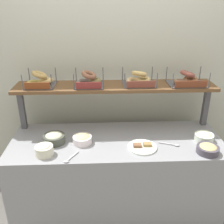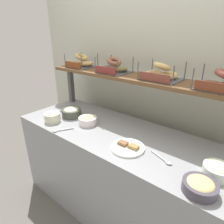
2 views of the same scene
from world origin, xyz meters
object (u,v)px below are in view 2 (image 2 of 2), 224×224
bowl_potato_salad (52,116)px  bagel_basket_cinnamon_raisin (223,83)px  bowl_egg_salad (88,120)px  bagel_basket_plain (161,74)px  serving_plate_white (128,147)px  bowl_hummus (200,186)px  serving_spoon_by_edge (164,160)px  bagel_basket_sesame (81,63)px  bagel_basket_poppy (114,67)px  serving_spoon_near_plate (60,130)px  bowl_scallion_spread (218,170)px  bowl_tuna_salad (72,112)px

bowl_potato_salad → bagel_basket_cinnamon_raisin: 1.41m
bowl_egg_salad → bagel_basket_cinnamon_raisin: bearing=16.9°
bagel_basket_plain → bagel_basket_cinnamon_raisin: bearing=-2.4°
serving_plate_white → bowl_potato_salad: bearing=-175.2°
bowl_hummus → serving_spoon_by_edge: 0.29m
bowl_potato_salad → bagel_basket_cinnamon_raisin: (1.26, 0.46, 0.43)m
bagel_basket_sesame → bagel_basket_poppy: bagel_basket_sesame is taller
serving_spoon_near_plate → bagel_basket_plain: 0.95m
serving_plate_white → serving_spoon_near_plate: size_ratio=1.58×
serving_plate_white → bagel_basket_poppy: 0.76m
bagel_basket_sesame → bowl_egg_salad: bearing=-38.9°
serving_spoon_by_edge → bagel_basket_cinnamon_raisin: size_ratio=0.52×
bowl_scallion_spread → bagel_basket_cinnamon_raisin: (-0.12, 0.30, 0.44)m
serving_spoon_near_plate → bowl_egg_salad: bearing=70.4°
bowl_hummus → bagel_basket_sesame: bagel_basket_sesame is taller
serving_plate_white → bowl_tuna_salad: bearing=170.9°
bowl_potato_salad → serving_spoon_near_plate: 0.23m
bowl_scallion_spread → bowl_hummus: 0.20m
bowl_hummus → bagel_basket_poppy: bagel_basket_poppy is taller
serving_spoon_near_plate → bagel_basket_sesame: bearing=117.8°
bowl_hummus → bagel_basket_cinnamon_raisin: (-0.07, 0.49, 0.44)m
serving_spoon_by_edge → bowl_egg_salad: bearing=174.8°
bowl_hummus → serving_spoon_near_plate: (-1.13, -0.05, -0.03)m
bagel_basket_plain → bagel_basket_cinnamon_raisin: (0.44, -0.02, -0.00)m
serving_plate_white → bagel_basket_cinnamon_raisin: (0.45, 0.39, 0.46)m
bowl_hummus → serving_spoon_by_edge: (-0.26, 0.13, -0.03)m
bowl_hummus → bagel_basket_plain: bearing=135.4°
bowl_scallion_spread → serving_spoon_by_edge: size_ratio=0.95×
serving_spoon_by_edge → bagel_basket_cinnamon_raisin: bagel_basket_cinnamon_raisin is taller
bowl_potato_salad → bagel_basket_poppy: bearing=52.6°
bowl_potato_salad → bowl_tuna_salad: (0.05, 0.19, -0.00)m
serving_spoon_by_edge → bowl_hummus: bearing=-26.3°
serving_spoon_near_plate → bowl_potato_salad: bearing=159.4°
bowl_scallion_spread → bowl_hummus: bearing=-102.3°
bowl_tuna_salad → serving_plate_white: (0.76, -0.12, -0.04)m
bowl_potato_salad → bagel_basket_plain: 1.04m
bagel_basket_cinnamon_raisin → bowl_egg_salad: bearing=-163.1°
serving_spoon_near_plate → serving_plate_white: bearing=13.6°
bagel_basket_sesame → bowl_tuna_salad: bearing=-65.0°
bowl_tuna_salad → bowl_hummus: size_ratio=1.05×
bowl_scallion_spread → serving_spoon_near_plate: bearing=-168.3°
bowl_scallion_spread → bowl_hummus: (-0.04, -0.19, -0.00)m
bowl_egg_salad → bowl_scallion_spread: same height
bowl_scallion_spread → serving_spoon_by_edge: 0.31m
bowl_scallion_spread → serving_plate_white: (-0.57, -0.10, -0.03)m
bowl_tuna_salad → bagel_basket_cinnamon_raisin: size_ratio=0.57×
bowl_egg_salad → bowl_scallion_spread: size_ratio=1.00×
bowl_hummus → bagel_basket_plain: bagel_basket_plain is taller
bowl_egg_salad → bagel_basket_sesame: size_ratio=0.62×
bowl_potato_salad → serving_plate_white: size_ratio=0.59×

